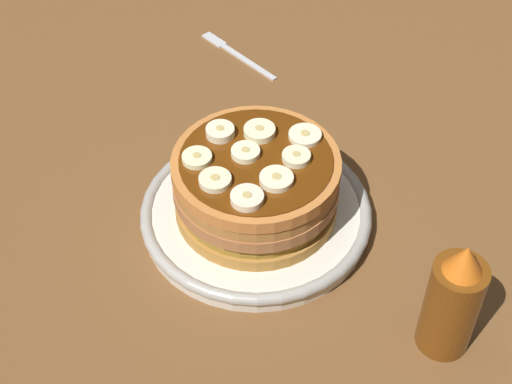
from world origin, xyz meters
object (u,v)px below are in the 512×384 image
Objects in this scene: banana_slice_4 at (305,136)px; banana_slice_5 at (215,181)px; banana_slice_6 at (197,158)px; pancake_stack at (256,184)px; banana_slice_1 at (259,132)px; banana_slice_0 at (246,153)px; plate at (256,213)px; fork at (235,52)px; banana_slice_2 at (220,132)px; banana_slice_3 at (247,198)px; banana_slice_7 at (276,180)px; banana_slice_8 at (296,157)px; syrup_bottle at (453,301)px.

banana_slice_4 is 1.06× the size of banana_slice_5.
banana_slice_4 is 1.13× the size of banana_slice_6.
pancake_stack is 5.46× the size of banana_slice_1.
banana_slice_0 is 3.18cm from banana_slice_1.
banana_slice_6 reaches higher than plate.
banana_slice_4 is 0.25× the size of fork.
fork is (-22.77, 10.35, -8.65)cm from banana_slice_2.
banana_slice_1 is at bearing 149.97° from banana_slice_3.
banana_slice_1 is 7.67cm from banana_slice_5.
banana_slice_3 is at bearing -55.88° from banana_slice_4.
banana_slice_6 is 0.22× the size of fork.
banana_slice_7 is (7.84, 2.40, -0.11)cm from banana_slice_2.
pancake_stack is 6.00cm from banana_slice_5.
banana_slice_8 is at bearing 41.72° from banana_slice_2.
banana_slice_2 is 0.88× the size of banana_slice_4.
banana_slice_4 is 0.25× the size of syrup_bottle.
banana_slice_3 is (4.59, -2.78, 7.68)cm from plate.
pancake_stack is 3.77cm from banana_slice_0.
banana_slice_4 is 1.18× the size of banana_slice_8.
banana_slice_3 is at bearing -31.21° from plate.
fork is (-26.27, 9.18, -8.54)cm from banana_slice_0.
banana_slice_8 is (2.39, 4.08, 0.01)cm from banana_slice_0.
banana_slice_2 is at bearing -110.96° from banana_slice_1.
fork is at bearing 164.14° from banana_slice_1.
pancake_stack is 6.52cm from banana_slice_6.
banana_slice_8 is (1.51, 3.39, 3.61)cm from pancake_stack.
plate is 7.72× the size of banana_slice_5.
banana_slice_2 is at bearing -154.37° from syrup_bottle.
syrup_bottle reaches higher than banana_slice_7.
fork is at bearing 173.38° from banana_slice_4.
plate is at bearing 68.37° from banana_slice_6.
banana_slice_2 is 1.03× the size of banana_slice_8.
banana_slice_4 is (-1.00, 5.47, 7.56)cm from plate.
plate is at bearing 22.41° from banana_slice_2.
banana_slice_7 is at bearing -55.81° from banana_slice_8.
banana_slice_8 is at bearing 21.08° from banana_slice_1.
banana_slice_7 is (3.39, 0.56, 7.63)cm from plate.
pancake_stack is 5.01cm from banana_slice_7.
banana_slice_8 is at bearing 66.03° from pancake_stack.
banana_slice_2 reaches higher than banana_slice_7.
banana_slice_6 is at bearing -80.73° from banana_slice_1.
banana_slice_6 is at bearing -145.52° from syrup_bottle.
plate is at bearing -27.16° from pancake_stack.
banana_slice_0 is at bearing -164.27° from banana_slice_7.
banana_slice_1 is 0.24× the size of fork.
banana_slice_3 is 0.24× the size of fork.
plate is 4.03cm from pancake_stack.
banana_slice_4 is at bearing 64.75° from banana_slice_2.
banana_slice_2 is 6.42cm from banana_slice_5.
banana_slice_1 reaches higher than banana_slice_7.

